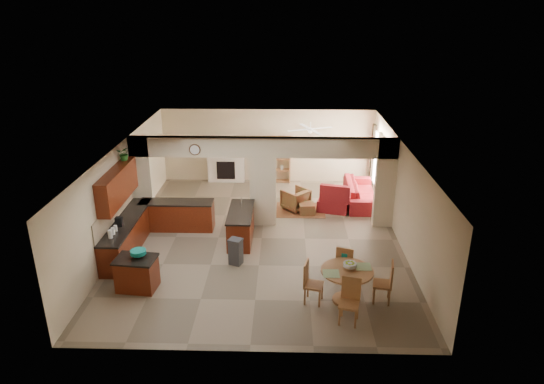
{
  "coord_description": "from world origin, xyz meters",
  "views": [
    {
      "loc": [
        0.66,
        -12.82,
        6.49
      ],
      "look_at": [
        0.3,
        0.3,
        1.35
      ],
      "focal_mm": 32.0,
      "sensor_mm": 36.0,
      "label": 1
    }
  ],
  "objects_px": {
    "dining_table": "(347,281)",
    "sofa": "(361,192)",
    "kitchen_island": "(137,273)",
    "armchair": "(296,199)"
  },
  "relations": [
    {
      "from": "dining_table",
      "to": "sofa",
      "type": "height_order",
      "value": "dining_table"
    },
    {
      "from": "kitchen_island",
      "to": "sofa",
      "type": "relative_size",
      "value": 0.4
    },
    {
      "from": "kitchen_island",
      "to": "armchair",
      "type": "xyz_separation_m",
      "value": [
        3.91,
        4.99,
        -0.06
      ]
    },
    {
      "from": "sofa",
      "to": "armchair",
      "type": "bearing_deg",
      "value": 107.23
    },
    {
      "from": "dining_table",
      "to": "armchair",
      "type": "height_order",
      "value": "dining_table"
    },
    {
      "from": "kitchen_island",
      "to": "dining_table",
      "type": "relative_size",
      "value": 0.85
    },
    {
      "from": "kitchen_island",
      "to": "sofa",
      "type": "bearing_deg",
      "value": 48.37
    },
    {
      "from": "kitchen_island",
      "to": "dining_table",
      "type": "height_order",
      "value": "kitchen_island"
    },
    {
      "from": "kitchen_island",
      "to": "armchair",
      "type": "relative_size",
      "value": 1.31
    },
    {
      "from": "kitchen_island",
      "to": "sofa",
      "type": "xyz_separation_m",
      "value": [
        6.17,
        5.63,
        -0.05
      ]
    }
  ]
}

